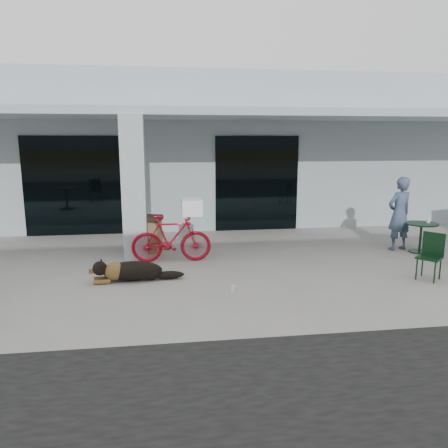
{
  "coord_description": "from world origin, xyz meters",
  "views": [
    {
      "loc": [
        -0.86,
        -7.3,
        2.62
      ],
      "look_at": [
        0.28,
        0.89,
        1.0
      ],
      "focal_mm": 35.0,
      "sensor_mm": 36.0,
      "label": 1
    }
  ],
  "objects": [
    {
      "name": "dog",
      "position": [
        -1.48,
        0.7,
        0.21
      ],
      "size": [
        1.32,
        0.57,
        0.43
      ],
      "primitive_type": null,
      "rotation": [
        0.0,
        0.0,
        0.11
      ],
      "color": "black",
      "rests_on": "ground"
    },
    {
      "name": "storefront_glass_right",
      "position": [
        1.8,
        4.98,
        1.35
      ],
      "size": [
        2.4,
        0.06,
        2.7
      ],
      "primitive_type": "cube",
      "color": "black",
      "rests_on": "ground"
    },
    {
      "name": "person",
      "position": [
        4.65,
        2.2,
        0.87
      ],
      "size": [
        0.72,
        0.56,
        1.75
      ],
      "primitive_type": "imported",
      "rotation": [
        0.0,
        0.0,
        3.39
      ],
      "color": "#3B4A63",
      "rests_on": "ground"
    },
    {
      "name": "building",
      "position": [
        0.0,
        8.5,
        2.25
      ],
      "size": [
        22.0,
        7.0,
        4.5
      ],
      "primitive_type": "cube",
      "color": "#A8B5BE",
      "rests_on": "ground"
    },
    {
      "name": "ground",
      "position": [
        0.0,
        0.0,
        0.0
      ],
      "size": [
        80.0,
        80.0,
        0.0
      ],
      "primitive_type": "plane",
      "color": "#A5A29B",
      "rests_on": "ground"
    },
    {
      "name": "overhang",
      "position": [
        0.0,
        3.6,
        3.21
      ],
      "size": [
        22.0,
        2.8,
        0.18
      ],
      "primitive_type": "cube",
      "color": "#A8B5BE",
      "rests_on": "column"
    },
    {
      "name": "storefront_glass_left",
      "position": [
        -3.2,
        4.98,
        1.35
      ],
      "size": [
        2.8,
        0.06,
        2.7
      ],
      "primitive_type": "cube",
      "color": "black",
      "rests_on": "ground"
    },
    {
      "name": "cup_near_dog",
      "position": [
        0.3,
        -0.11,
        0.05
      ],
      "size": [
        0.08,
        0.08,
        0.09
      ],
      "primitive_type": "cylinder",
      "rotation": [
        0.0,
        0.0,
        0.06
      ],
      "color": "white",
      "rests_on": "ground"
    },
    {
      "name": "column",
      "position": [
        -1.5,
        2.3,
        1.56
      ],
      "size": [
        0.5,
        0.5,
        3.12
      ],
      "primitive_type": "cube",
      "color": "#A8B5BE",
      "rests_on": "ground"
    },
    {
      "name": "cup_on_table",
      "position": [
        5.24,
        1.93,
        0.75
      ],
      "size": [
        0.1,
        0.1,
        0.1
      ],
      "primitive_type": "cylinder",
      "rotation": [
        0.0,
        0.0,
        -0.43
      ],
      "color": "white",
      "rests_on": "cafe_table_far"
    },
    {
      "name": "cafe_table_far",
      "position": [
        5.06,
        1.91,
        0.35
      ],
      "size": [
        0.98,
        0.98,
        0.69
      ],
      "primitive_type": null,
      "rotation": [
        0.0,
        0.0,
        -0.43
      ],
      "color": "#12341B",
      "rests_on": "ground"
    },
    {
      "name": "cafe_chair_far_b",
      "position": [
        4.05,
        0.0,
        0.44
      ],
      "size": [
        0.59,
        0.59,
        0.88
      ],
      "primitive_type": null,
      "rotation": [
        0.0,
        0.0,
        -0.87
      ],
      "color": "#12341B",
      "rests_on": "ground"
    },
    {
      "name": "trash_receptacle",
      "position": [
        -1.2,
        2.8,
        0.43
      ],
      "size": [
        0.64,
        0.64,
        0.86
      ],
      "primitive_type": null,
      "rotation": [
        0.0,
        0.0,
        -0.31
      ],
      "color": "olive",
      "rests_on": "ground"
    },
    {
      "name": "bicycle",
      "position": [
        -0.72,
        1.9,
        0.51
      ],
      "size": [
        1.71,
        0.5,
        1.03
      ],
      "primitive_type": "imported",
      "rotation": [
        0.0,
        0.0,
        1.56
      ],
      "color": "#AA0D1F",
      "rests_on": "ground"
    },
    {
      "name": "laundry_basket",
      "position": [
        -0.27,
        1.9,
        1.2
      ],
      "size": [
        0.43,
        0.58,
        0.34
      ],
      "primitive_type": "cube",
      "rotation": [
        0.0,
        0.0,
        1.56
      ],
      "color": "white",
      "rests_on": "bicycle"
    }
  ]
}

